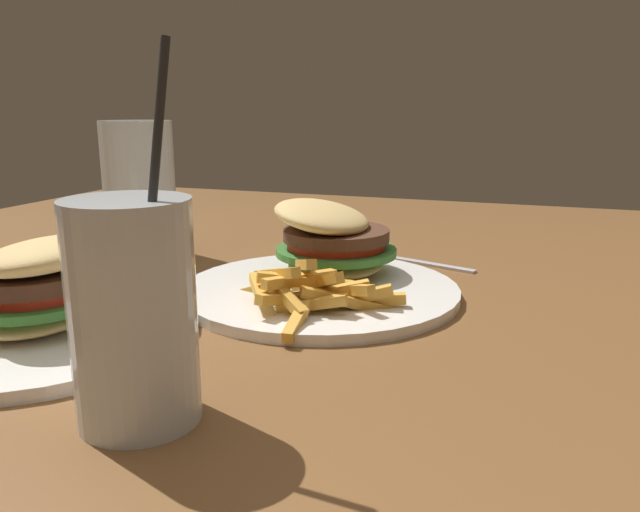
% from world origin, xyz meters
% --- Properties ---
extents(dining_table, '(1.43, 1.22, 0.76)m').
position_xyz_m(dining_table, '(0.00, 0.00, 0.64)').
color(dining_table, brown).
rests_on(dining_table, ground_plane).
extents(meal_plate_near, '(0.27, 0.27, 0.09)m').
position_xyz_m(meal_plate_near, '(0.08, -0.09, 0.78)').
color(meal_plate_near, white).
rests_on(meal_plate_near, dining_table).
extents(beer_glass, '(0.08, 0.08, 0.16)m').
position_xyz_m(beer_glass, '(0.15, 0.17, 0.83)').
color(beer_glass, silver).
rests_on(beer_glass, dining_table).
extents(juice_glass, '(0.07, 0.07, 0.21)m').
position_xyz_m(juice_glass, '(-0.20, -0.08, 0.82)').
color(juice_glass, silver).
rests_on(juice_glass, dining_table).
extents(spoon, '(0.08, 0.18, 0.02)m').
position_xyz_m(spoon, '(0.24, -0.09, 0.76)').
color(spoon, silver).
rests_on(spoon, dining_table).
extents(meal_plate_far, '(0.25, 0.25, 0.09)m').
position_xyz_m(meal_plate_far, '(-0.12, 0.08, 0.78)').
color(meal_plate_far, white).
rests_on(meal_plate_far, dining_table).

